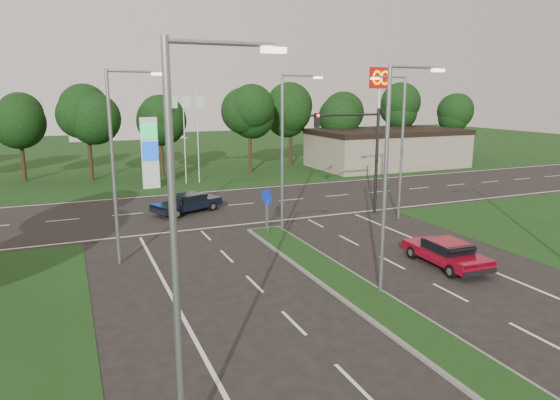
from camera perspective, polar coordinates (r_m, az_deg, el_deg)
name	(u,v)px	position (r m, az deg, el deg)	size (l,w,h in m)	color
ground	(475,374)	(16.29, 21.44, -17.98)	(160.00, 160.00, 0.00)	black
verge_far	(156,157)	(66.08, -13.99, 4.84)	(160.00, 50.00, 0.02)	#183411
cross_road	(228,206)	(36.21, -5.95, -0.64)	(160.00, 12.00, 0.02)	black
median_kerb	(393,316)	(18.94, 12.81, -12.81)	(2.00, 26.00, 0.12)	slate
commercial_building	(387,148)	(56.36, 12.12, 5.78)	(16.00, 9.00, 4.00)	gray
streetlight_median_near	(390,169)	(19.64, 12.46, 3.43)	(2.53, 0.22, 9.00)	gray
streetlight_median_far	(285,145)	(28.31, 0.63, 6.29)	(2.53, 0.22, 9.00)	gray
streetlight_left_near	(184,236)	(10.39, -10.96, -4.11)	(2.53, 0.22, 9.00)	gray
streetlight_left_far	(117,157)	(24.04, -18.15, 4.66)	(2.53, 0.22, 9.00)	gray
streetlight_right_far	(400,140)	(32.23, 13.52, 6.67)	(2.53, 0.22, 9.00)	gray
traffic_signal	(360,145)	(33.00, 9.15, 6.23)	(5.10, 0.42, 7.00)	black
median_signs	(267,203)	(28.83, -1.53, -0.38)	(1.16, 1.76, 2.38)	gray
gas_pylon	(152,151)	(43.58, -14.39, 5.47)	(5.80, 1.26, 8.00)	silver
mcdonalds_sign	(380,93)	(50.46, 11.30, 11.92)	(2.20, 0.47, 10.40)	silver
treeline_far	(179,105)	(50.81, -11.44, 10.61)	(6.00, 6.00, 9.90)	black
red_sedan	(446,252)	(24.69, 18.44, -5.70)	(1.99, 4.51, 1.22)	maroon
navy_sedan	(187,203)	(34.34, -10.56, -0.31)	(4.99, 3.60, 1.27)	black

